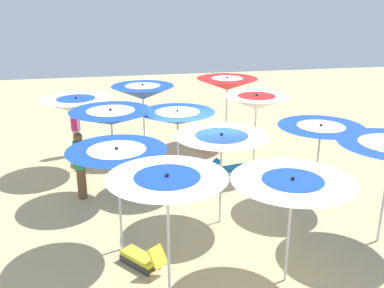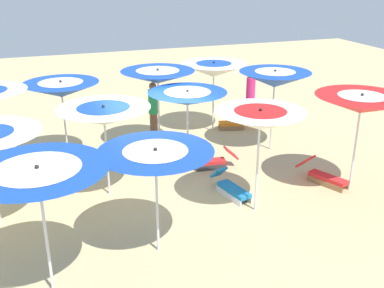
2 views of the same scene
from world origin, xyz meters
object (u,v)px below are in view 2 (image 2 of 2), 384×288
beach_umbrella_3 (260,120)px  lounger_3 (214,161)px  beachgoer_1 (153,110)px  beach_ball (273,123)px  beach_umbrella_2 (214,70)px  beach_umbrella_4 (187,98)px  beach_umbrella_1 (275,79)px  lounger_0 (232,188)px  beach_umbrella_9 (38,178)px  lounger_2 (235,123)px  beach_umbrella_5 (158,77)px  beachgoer_0 (250,97)px  beach_umbrella_7 (104,116)px  lounger_1 (324,176)px  lounger_4 (42,163)px  beach_umbrella_6 (156,158)px  beach_umbrella_0 (361,104)px  beach_umbrella_8 (61,89)px

beach_umbrella_3 → lounger_3: bearing=-179.3°
beachgoer_1 → beach_ball: size_ratio=6.43×
beach_umbrella_2 → beach_umbrella_4: (2.70, -1.79, -0.03)m
beach_umbrella_1 → beach_umbrella_2: bearing=-153.3°
lounger_0 → beach_umbrella_9: bearing=-75.8°
lounger_2 → beach_umbrella_5: bearing=33.7°
lounger_0 → beach_ball: lounger_0 is taller
beachgoer_0 → beachgoer_1: bearing=-141.4°
lounger_3 → beach_ball: size_ratio=4.23×
beach_umbrella_5 → lounger_0: size_ratio=1.82×
beach_umbrella_7 → lounger_2: 6.03m
beach_umbrella_5 → beachgoer_1: 1.50m
beachgoer_1 → beach_umbrella_3: bearing=-110.5°
beach_umbrella_5 → beachgoer_1: size_ratio=1.33×
beach_umbrella_3 → beach_umbrella_7: beach_umbrella_3 is taller
lounger_1 → lounger_4: size_ratio=1.34×
lounger_2 → lounger_3: bearing=72.0°
beach_umbrella_6 → beachgoer_1: (-5.88, 1.49, -0.97)m
beachgoer_0 → lounger_4: bearing=-133.2°
beach_umbrella_1 → lounger_0: beach_umbrella_1 is taller
beach_umbrella_0 → beach_umbrella_1: size_ratio=1.01×
beachgoer_0 → beach_ball: 1.18m
beach_umbrella_3 → lounger_4: beach_umbrella_3 is taller
beach_umbrella_8 → lounger_0: bearing=45.6°
beach_umbrella_3 → beachgoer_1: 5.30m
beachgoer_0 → beach_umbrella_4: bearing=-103.8°
beach_umbrella_5 → beachgoer_0: 3.85m
beach_umbrella_1 → beach_umbrella_2: (-2.04, -1.03, -0.08)m
beach_umbrella_0 → lounger_0: size_ratio=1.82×
lounger_0 → beach_umbrella_5: bearing=-179.0°
beach_umbrella_5 → beach_umbrella_6: bearing=-15.9°
beach_umbrella_2 → beach_umbrella_8: bearing=-78.3°
lounger_0 → lounger_2: 4.77m
beach_umbrella_5 → beach_umbrella_8: size_ratio=1.05×
beach_umbrella_3 → beachgoer_0: bearing=155.4°
beach_umbrella_6 → beach_umbrella_8: 5.13m
beach_umbrella_1 → beach_umbrella_6: (3.92, -4.53, -0.20)m
beach_umbrella_0 → beach_umbrella_8: bearing=-122.6°
beach_umbrella_4 → lounger_2: bearing=136.1°
beach_umbrella_7 → lounger_0: 3.42m
beach_umbrella_1 → beach_umbrella_5: 3.29m
beach_umbrella_5 → beach_umbrella_7: (2.37, -1.91, -0.22)m
lounger_4 → beach_umbrella_1: bearing=-44.0°
beach_umbrella_1 → beach_umbrella_8: size_ratio=1.04×
beach_umbrella_5 → beach_umbrella_6: (5.02, -1.43, -0.26)m
beach_umbrella_1 → beach_umbrella_8: beach_umbrella_1 is taller
beach_umbrella_7 → beachgoer_0: beach_umbrella_7 is taller
lounger_1 → beach_umbrella_0: bearing=16.8°
beach_umbrella_0 → beach_umbrella_5: bearing=-138.0°
beach_umbrella_3 → beach_umbrella_6: bearing=-72.1°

